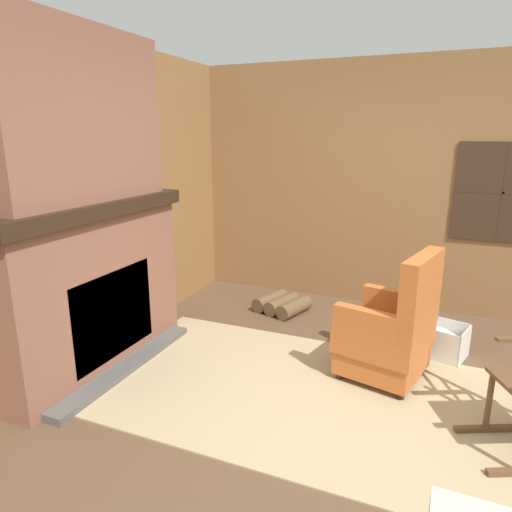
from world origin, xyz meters
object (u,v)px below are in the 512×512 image
Objects in this scene: storage_case at (127,184)px; firewood_stack at (282,304)px; armchair at (391,333)px; laundry_basket at (435,338)px; oil_lamp_vase at (6,201)px; decorative_plate_on_mantel at (81,186)px.

firewood_stack is at bearing 48.44° from storage_case.
storage_case is at bearing 17.61° from armchair.
oil_lamp_vase is at bearing -143.29° from laundry_basket.
firewood_stack is 2.03m from storage_case.
decorative_plate_on_mantel is at bearing -92.24° from storage_case.
decorative_plate_on_mantel is (-2.56, -1.23, 1.31)m from laundry_basket.
firewood_stack is 2.46× the size of oil_lamp_vase.
oil_lamp_vase reaches higher than decorative_plate_on_mantel.
decorative_plate_on_mantel is at bearing -121.91° from firewood_stack.
decorative_plate_on_mantel reaches higher than laundry_basket.
armchair is 1.80× the size of laundry_basket.
oil_lamp_vase is (-2.23, -1.33, 1.05)m from armchair.
storage_case reaches higher than armchair.
firewood_stack is 2.86m from oil_lamp_vase.
decorative_plate_on_mantel is (-2.25, -0.67, 1.08)m from armchair.
decorative_plate_on_mantel is at bearing 91.74° from oil_lamp_vase.
armchair is 2.80m from oil_lamp_vase.
decorative_plate_on_mantel reaches higher than firewood_stack.
storage_case is (-1.01, -1.14, 1.34)m from firewood_stack.
decorative_plate_on_mantel reaches higher than armchair.
storage_case is (-2.23, -0.16, 1.05)m from armchair.
laundry_basket is (1.53, -0.42, 0.06)m from firewood_stack.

